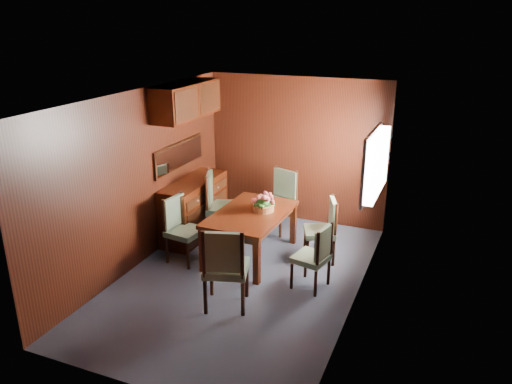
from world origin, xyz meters
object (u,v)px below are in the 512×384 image
at_px(chair_left_near, 181,225).
at_px(chair_head, 225,264).
at_px(dining_table, 251,219).
at_px(flower_centerpiece, 263,201).
at_px(chair_right_near, 316,254).
at_px(sideboard, 194,208).

relative_size(chair_left_near, chair_head, 0.89).
distance_m(dining_table, flower_centerpiece, 0.31).
bearing_deg(chair_head, chair_right_near, 28.39).
bearing_deg(chair_right_near, flower_centerpiece, 68.69).
xyz_separation_m(sideboard, flower_centerpiece, (1.26, -0.25, 0.39)).
bearing_deg(sideboard, chair_right_near, -21.47).
distance_m(chair_left_near, flower_centerpiece, 1.21).
xyz_separation_m(chair_right_near, chair_head, (-0.84, -0.86, 0.11)).
height_order(chair_right_near, chair_head, chair_head).
relative_size(dining_table, flower_centerpiece, 4.66).
bearing_deg(chair_right_near, chair_left_near, 100.50).
bearing_deg(chair_head, flower_centerpiece, 77.08).
height_order(sideboard, chair_right_near, sideboard).
height_order(dining_table, chair_head, chair_head).
relative_size(chair_left_near, chair_right_near, 1.09).
bearing_deg(chair_left_near, chair_head, 58.37).
xyz_separation_m(chair_right_near, flower_centerpiece, (-0.96, 0.63, 0.36)).
bearing_deg(flower_centerpiece, chair_right_near, -33.22).
bearing_deg(chair_left_near, dining_table, 124.94).
relative_size(dining_table, chair_right_near, 1.72).
bearing_deg(chair_left_near, chair_right_near, 95.85).
relative_size(sideboard, flower_centerpiece, 4.35).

